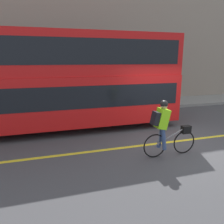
{
  "coord_description": "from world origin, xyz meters",
  "views": [
    {
      "loc": [
        -4.0,
        -5.77,
        2.69
      ],
      "look_at": [
        -1.98,
        0.91,
        1.0
      ],
      "focal_mm": 35.0,
      "sensor_mm": 36.0,
      "label": 1
    }
  ],
  "objects": [
    {
      "name": "trash_bin",
      "position": [
        -3.55,
        5.89,
        0.58
      ],
      "size": [
        0.56,
        0.56,
        0.85
      ],
      "color": "#515156",
      "rests_on": "sidewalk_curb"
    },
    {
      "name": "street_sign_post",
      "position": [
        -1.19,
        5.89,
        1.49
      ],
      "size": [
        0.36,
        0.09,
        2.37
      ],
      "color": "#59595B",
      "rests_on": "sidewalk_curb"
    },
    {
      "name": "ground_plane",
      "position": [
        0.0,
        0.0,
        0.0
      ],
      "size": [
        80.0,
        80.0,
        0.0
      ],
      "primitive_type": "plane",
      "color": "#424244"
    },
    {
      "name": "building_facade",
      "position": [
        0.0,
        7.43,
        4.3
      ],
      "size": [
        60.0,
        0.3,
        8.59
      ],
      "color": "gray",
      "rests_on": "ground_plane"
    },
    {
      "name": "bus",
      "position": [
        -4.28,
        2.85,
        2.02
      ],
      "size": [
        10.66,
        2.55,
        3.64
      ],
      "color": "black",
      "rests_on": "ground_plane"
    },
    {
      "name": "cyclist_on_bike",
      "position": [
        -0.92,
        -0.68,
        0.87
      ],
      "size": [
        1.63,
        0.32,
        1.62
      ],
      "color": "black",
      "rests_on": "ground_plane"
    },
    {
      "name": "sidewalk_curb",
      "position": [
        0.0,
        6.02,
        0.08
      ],
      "size": [
        60.0,
        2.53,
        0.16
      ],
      "color": "gray",
      "rests_on": "ground_plane"
    },
    {
      "name": "road_center_line",
      "position": [
        0.0,
        0.21,
        0.0
      ],
      "size": [
        50.0,
        0.14,
        0.01
      ],
      "primitive_type": "cube",
      "color": "yellow",
      "rests_on": "ground_plane"
    }
  ]
}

